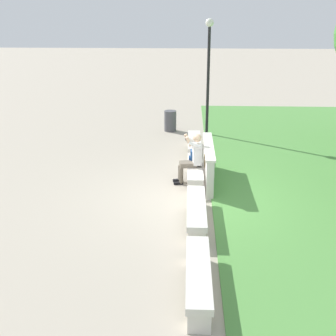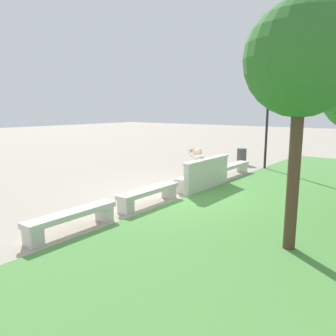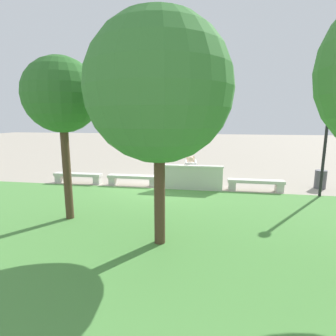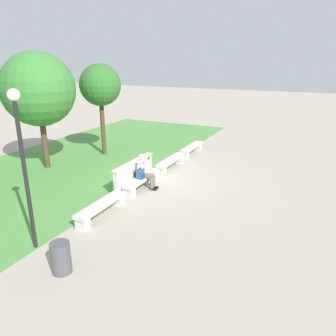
{
  "view_description": "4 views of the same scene",
  "coord_description": "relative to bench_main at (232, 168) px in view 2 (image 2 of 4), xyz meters",
  "views": [
    {
      "loc": [
        10.28,
        -0.2,
        4.44
      ],
      "look_at": [
        -0.3,
        -0.67,
        0.71
      ],
      "focal_mm": 50.0,
      "sensor_mm": 36.0,
      "label": 1
    },
    {
      "loc": [
        7.8,
        5.66,
        2.58
      ],
      "look_at": [
        0.13,
        -0.21,
        0.83
      ],
      "focal_mm": 35.0,
      "sensor_mm": 36.0,
      "label": 2
    },
    {
      "loc": [
        -2.04,
        10.44,
        2.79
      ],
      "look_at": [
        -0.24,
        -0.15,
        0.78
      ],
      "focal_mm": 28.0,
      "sensor_mm": 36.0,
      "label": 3
    },
    {
      "loc": [
        -11.09,
        -5.71,
        4.61
      ],
      "look_at": [
        -0.67,
        -0.78,
        0.73
      ],
      "focal_mm": 35.0,
      "sensor_mm": 36.0,
      "label": 4
    }
  ],
  "objects": [
    {
      "name": "bench_far",
      "position": [
        7.51,
        0.0,
        0.0
      ],
      "size": [
        2.16,
        0.4,
        0.45
      ],
      "color": "beige",
      "rests_on": "ground"
    },
    {
      "name": "trash_bin",
      "position": [
        -2.67,
        -0.86,
        0.07
      ],
      "size": [
        0.44,
        0.44,
        0.75
      ],
      "primitive_type": "cylinder",
      "color": "#4C4C51",
      "rests_on": "ground"
    },
    {
      "name": "bench_main",
      "position": [
        0.0,
        0.0,
        0.0
      ],
      "size": [
        2.16,
        0.4,
        0.45
      ],
      "color": "beige",
      "rests_on": "ground"
    },
    {
      "name": "bench_mid",
      "position": [
        5.01,
        0.0,
        0.0
      ],
      "size": [
        2.16,
        0.4,
        0.45
      ],
      "color": "beige",
      "rests_on": "ground"
    },
    {
      "name": "person_photographer",
      "position": [
        2.57,
        -0.08,
        0.43
      ],
      "size": [
        0.51,
        0.76,
        1.32
      ],
      "color": "black",
      "rests_on": "ground"
    },
    {
      "name": "backrest_wall_with_plaque",
      "position": [
        2.5,
        0.34,
        0.21
      ],
      "size": [
        2.5,
        0.24,
        1.01
      ],
      "color": "beige",
      "rests_on": "ground"
    },
    {
      "name": "lamp_post",
      "position": [
        -2.19,
        0.46,
        2.29
      ],
      "size": [
        0.28,
        0.28,
        3.98
      ],
      "color": "black",
      "rests_on": "ground"
    },
    {
      "name": "grass_strip",
      "position": [
        3.76,
        4.38,
        -0.29
      ],
      "size": [
        21.67,
        8.0,
        0.03
      ],
      "primitive_type": "cube",
      "color": "#518E42",
      "rests_on": "ground"
    },
    {
      "name": "tree_left_background",
      "position": [
        5.64,
        3.96,
        3.07
      ],
      "size": [
        1.96,
        1.96,
        4.38
      ],
      "color": "#4C3826",
      "rests_on": "ground"
    },
    {
      "name": "backpack",
      "position": [
        2.34,
        -0.04,
        0.32
      ],
      "size": [
        0.28,
        0.24,
        0.43
      ],
      "color": "#234C8C",
      "rests_on": "bench_near"
    },
    {
      "name": "ground_plane",
      "position": [
        3.76,
        0.0,
        -0.31
      ],
      "size": [
        80.0,
        80.0,
        0.0
      ],
      "primitive_type": "plane",
      "color": "#A89E8C"
    },
    {
      "name": "bench_near",
      "position": [
        2.5,
        0.0,
        0.0
      ],
      "size": [
        2.16,
        0.4,
        0.45
      ],
      "color": "beige",
      "rests_on": "ground"
    }
  ]
}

